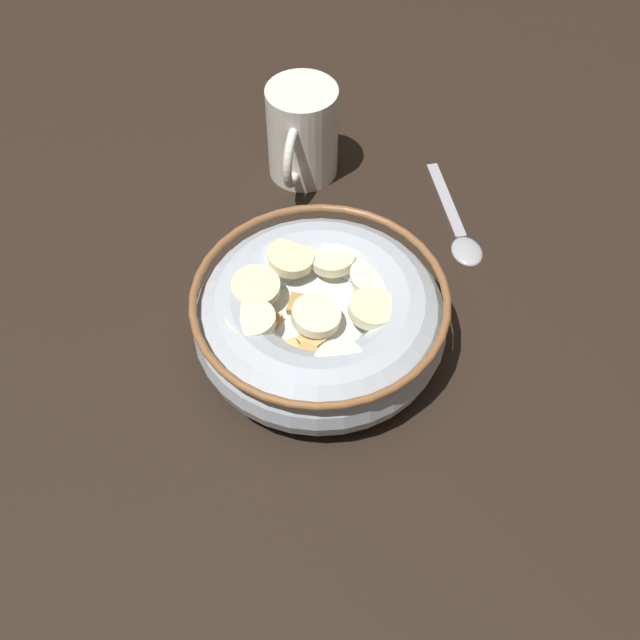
% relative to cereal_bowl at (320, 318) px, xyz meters
% --- Properties ---
extents(ground_plane, '(1.38, 1.38, 0.02)m').
position_rel_cereal_bowl_xyz_m(ground_plane, '(0.00, 0.00, -0.04)').
color(ground_plane, black).
extents(cereal_bowl, '(0.19, 0.19, 0.06)m').
position_rel_cereal_bowl_xyz_m(cereal_bowl, '(0.00, 0.00, 0.00)').
color(cereal_bowl, '#B2BCC6').
rests_on(cereal_bowl, ground_plane).
extents(spoon, '(0.13, 0.07, 0.01)m').
position_rel_cereal_bowl_xyz_m(spoon, '(-0.14, 0.09, -0.03)').
color(spoon, '#A5A5AD').
rests_on(spoon, ground_plane).
extents(coffee_mug, '(0.09, 0.06, 0.09)m').
position_rel_cereal_bowl_xyz_m(coffee_mug, '(-0.19, -0.06, 0.01)').
color(coffee_mug, white).
rests_on(coffee_mug, ground_plane).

